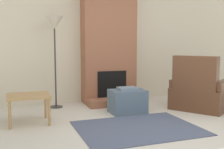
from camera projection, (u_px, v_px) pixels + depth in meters
The scene contains 8 objects.
ground_plane at pixel (172, 138), 3.73m from camera, with size 24.00×24.00×0.00m, color beige.
wall_back at pixel (105, 41), 6.17m from camera, with size 7.56×0.06×2.60m, color beige.
fireplace at pixel (109, 44), 5.94m from camera, with size 1.13×0.80×2.60m.
ottoman at pixel (127, 101), 5.08m from camera, with size 0.63×0.44×0.47m.
armchair at pixel (199, 94), 5.32m from camera, with size 1.23×1.27×1.03m.
side_table at pixel (28, 99), 4.38m from camera, with size 0.65×0.53×0.46m.
floor_lamp_left at pixel (54, 28), 5.36m from camera, with size 0.34×0.34×1.77m.
area_rug at pixel (138, 128), 4.16m from camera, with size 1.77×1.35×0.01m, color #4C5670.
Camera 1 is at (-1.99, -3.12, 1.26)m, focal length 45.00 mm.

